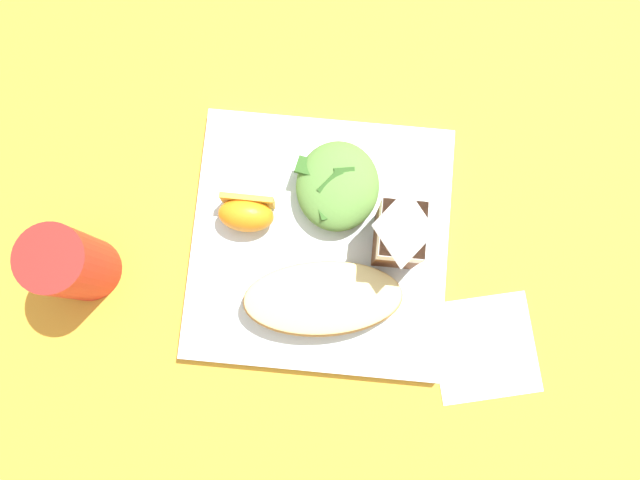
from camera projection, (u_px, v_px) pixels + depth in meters
ground at (320, 243)px, 0.69m from camera, size 3.00×3.00×0.00m
white_plate at (320, 242)px, 0.68m from camera, size 0.28×0.28×0.02m
cheesy_pizza_bread at (323, 298)px, 0.64m from camera, size 0.10×0.18×0.04m
green_salad_pile at (337, 186)px, 0.66m from camera, size 0.10×0.09×0.04m
milk_carton at (400, 233)px, 0.61m from camera, size 0.06×0.05×0.11m
orange_wedge_front at (246, 213)px, 0.65m from camera, size 0.04×0.06×0.04m
paper_napkin at (485, 347)px, 0.67m from camera, size 0.13×0.13×0.00m
drinking_red_cup at (71, 264)px, 0.63m from camera, size 0.07×0.07×0.11m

